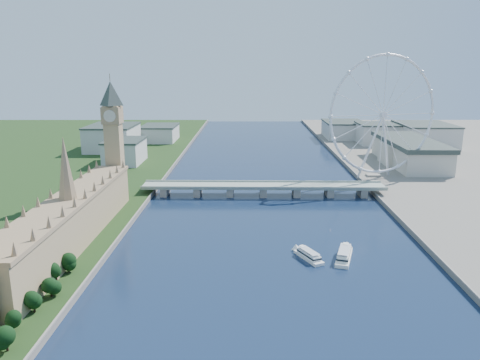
{
  "coord_description": "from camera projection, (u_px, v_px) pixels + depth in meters",
  "views": [
    {
      "loc": [
        -13.97,
        -112.96,
        114.86
      ],
      "look_at": [
        -19.65,
        210.0,
        36.08
      ],
      "focal_mm": 35.0,
      "sensor_mm": 36.0,
      "label": 1
    }
  ],
  "objects": [
    {
      "name": "parliament_range",
      "position": [
        70.0,
        221.0,
        299.64
      ],
      "size": [
        24.0,
        200.0,
        70.0
      ],
      "color": "tan",
      "rests_on": "ground"
    },
    {
      "name": "big_ben",
      "position": [
        113.0,
        125.0,
        393.16
      ],
      "size": [
        20.02,
        20.02,
        110.0
      ],
      "color": "tan",
      "rests_on": "ground"
    },
    {
      "name": "westminster_bridge",
      "position": [
        263.0,
        188.0,
        426.54
      ],
      "size": [
        220.0,
        22.0,
        9.5
      ],
      "color": "gray",
      "rests_on": "ground"
    },
    {
      "name": "london_eye",
      "position": [
        383.0,
        115.0,
        463.56
      ],
      "size": [
        113.6,
        39.12,
        124.3
      ],
      "color": "silver",
      "rests_on": "ground"
    },
    {
      "name": "county_hall",
      "position": [
        408.0,
        166.0,
        551.4
      ],
      "size": [
        54.0,
        144.0,
        35.0
      ],
      "primitive_type": null,
      "color": "beige",
      "rests_on": "ground"
    },
    {
      "name": "city_skyline",
      "position": [
        285.0,
        136.0,
        676.06
      ],
      "size": [
        505.0,
        280.0,
        32.0
      ],
      "color": "beige",
      "rests_on": "ground"
    },
    {
      "name": "tour_boat_near",
      "position": [
        309.0,
        259.0,
        286.24
      ],
      "size": [
        18.39,
        27.87,
        6.07
      ],
      "primitive_type": null,
      "rotation": [
        0.0,
        0.0,
        0.45
      ],
      "color": "white",
      "rests_on": "ground"
    },
    {
      "name": "tour_boat_far",
      "position": [
        344.0,
        259.0,
        285.76
      ],
      "size": [
        17.2,
        33.17,
        7.13
      ],
      "primitive_type": null,
      "rotation": [
        0.0,
        0.0,
        -0.29
      ],
      "color": "white",
      "rests_on": "ground"
    }
  ]
}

